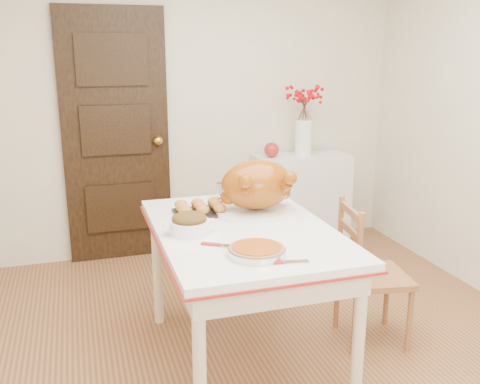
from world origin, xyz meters
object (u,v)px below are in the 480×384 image
object	(u,v)px
sideboard	(301,201)
chair_oak	(374,273)
kitchen_table	(243,296)
turkey_platter	(257,188)
pumpkin_pie	(257,249)

from	to	relation	value
sideboard	chair_oak	world-z (taller)	chair_oak
kitchen_table	chair_oak	world-z (taller)	chair_oak
chair_oak	turkey_platter	distance (m)	0.88
sideboard	chair_oak	bearing A→B (deg)	-98.56
kitchen_table	turkey_platter	bearing A→B (deg)	54.25
chair_oak	pumpkin_pie	xyz separation A→B (m)	(-0.88, -0.40, 0.40)
chair_oak	turkey_platter	bearing A→B (deg)	81.57
chair_oak	pumpkin_pie	world-z (taller)	chair_oak
turkey_platter	chair_oak	bearing A→B (deg)	-28.75
chair_oak	turkey_platter	xyz separation A→B (m)	(-0.67, 0.22, 0.53)
kitchen_table	chair_oak	xyz separation A→B (m)	(0.82, -0.00, 0.03)
sideboard	kitchen_table	size ratio (longest dim) A/B	0.61
pumpkin_pie	chair_oak	bearing A→B (deg)	24.38
sideboard	pumpkin_pie	xyz separation A→B (m)	(-1.13, -2.05, 0.43)
kitchen_table	pumpkin_pie	xyz separation A→B (m)	(-0.06, -0.40, 0.43)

